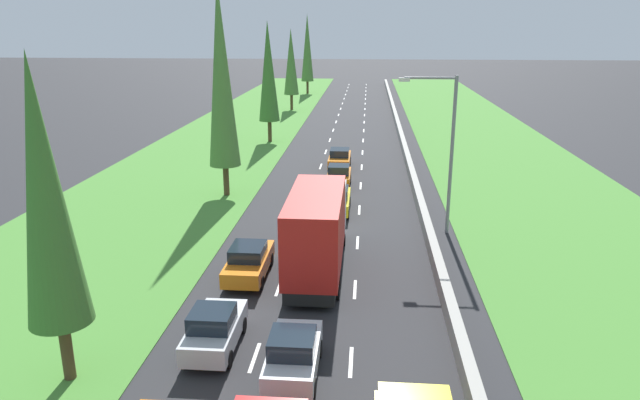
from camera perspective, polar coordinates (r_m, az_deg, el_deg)
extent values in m
plane|color=#28282B|center=(64.43, 2.71, 6.36)|extent=(300.00, 300.00, 0.00)
cube|color=#478433|center=(66.07, -8.39, 6.47)|extent=(14.00, 140.00, 0.04)
cube|color=#478433|center=(65.54, 15.41, 5.97)|extent=(14.00, 140.00, 0.04)
cube|color=#9E9B93|center=(64.42, 7.82, 6.60)|extent=(0.44, 120.00, 0.85)
cube|color=white|center=(22.04, -6.42, -15.07)|extent=(0.14, 2.00, 0.01)
cube|color=white|center=(27.24, -4.02, -8.47)|extent=(0.14, 2.00, 0.01)
cube|color=white|center=(32.71, -2.46, -4.01)|extent=(0.14, 2.00, 0.01)
cube|color=white|center=(38.34, -1.37, -0.85)|extent=(0.14, 2.00, 0.01)
cube|color=white|center=(44.07, -0.56, 1.50)|extent=(0.14, 2.00, 0.01)
cube|color=white|center=(49.87, 0.07, 3.31)|extent=(0.14, 2.00, 0.01)
cube|color=white|center=(55.70, 0.57, 4.73)|extent=(0.14, 2.00, 0.01)
cube|color=white|center=(61.57, 0.97, 5.89)|extent=(0.14, 2.00, 0.01)
cube|color=white|center=(67.46, 1.30, 6.85)|extent=(0.14, 2.00, 0.01)
cube|color=white|center=(73.37, 1.59, 7.65)|extent=(0.14, 2.00, 0.01)
cube|color=white|center=(79.29, 1.83, 8.33)|extent=(0.14, 2.00, 0.01)
cube|color=white|center=(85.23, 2.03, 8.91)|extent=(0.14, 2.00, 0.01)
cube|color=white|center=(91.17, 2.21, 9.42)|extent=(0.14, 2.00, 0.01)
cube|color=white|center=(97.12, 2.37, 9.87)|extent=(0.14, 2.00, 0.01)
cube|color=white|center=(103.07, 2.52, 10.27)|extent=(0.14, 2.00, 0.01)
cube|color=white|center=(109.03, 2.64, 10.62)|extent=(0.14, 2.00, 0.01)
cube|color=white|center=(115.00, 2.75, 10.93)|extent=(0.14, 2.00, 0.01)
cube|color=white|center=(120.97, 2.86, 11.22)|extent=(0.14, 2.00, 0.01)
cube|color=white|center=(21.70, 3.04, -15.54)|extent=(0.14, 2.00, 0.01)
cube|color=white|center=(26.96, 3.44, -8.73)|extent=(0.14, 2.00, 0.01)
cube|color=white|center=(32.48, 3.69, -4.18)|extent=(0.14, 2.00, 0.01)
cube|color=white|center=(38.15, 3.87, -0.97)|extent=(0.14, 2.00, 0.01)
cube|color=white|center=(43.90, 4.00, 1.40)|extent=(0.14, 2.00, 0.01)
cube|color=white|center=(49.72, 4.10, 3.22)|extent=(0.14, 2.00, 0.01)
cube|color=white|center=(55.57, 4.18, 4.66)|extent=(0.14, 2.00, 0.01)
cube|color=white|center=(61.45, 4.24, 5.83)|extent=(0.14, 2.00, 0.01)
cube|color=white|center=(67.35, 4.30, 6.79)|extent=(0.14, 2.00, 0.01)
cube|color=white|center=(73.27, 4.34, 7.59)|extent=(0.14, 2.00, 0.01)
cube|color=white|center=(79.20, 4.38, 8.28)|extent=(0.14, 2.00, 0.01)
cube|color=white|center=(85.14, 4.42, 8.87)|extent=(0.14, 2.00, 0.01)
cube|color=white|center=(91.09, 4.44, 9.38)|extent=(0.14, 2.00, 0.01)
cube|color=white|center=(97.04, 4.47, 9.83)|extent=(0.14, 2.00, 0.01)
cube|color=white|center=(103.00, 4.49, 10.23)|extent=(0.14, 2.00, 0.01)
cube|color=white|center=(108.96, 4.51, 10.58)|extent=(0.14, 2.00, 0.01)
cube|color=white|center=(114.93, 4.53, 10.90)|extent=(0.14, 2.00, 0.01)
cube|color=white|center=(120.90, 4.55, 11.19)|extent=(0.14, 2.00, 0.01)
cube|color=silver|center=(20.66, -2.59, -15.07)|extent=(1.68, 3.90, 0.76)
cube|color=#19232D|center=(20.05, -2.73, -13.82)|extent=(1.52, 1.60, 0.64)
cylinder|color=black|center=(21.98, -4.20, -14.15)|extent=(0.22, 0.64, 0.64)
cylinder|color=black|center=(21.82, -0.13, -14.35)|extent=(0.22, 0.64, 0.64)
cylinder|color=black|center=(19.97, -5.30, -17.68)|extent=(0.22, 0.64, 0.64)
cylinder|color=black|center=(19.79, -0.74, -17.95)|extent=(0.22, 0.64, 0.64)
cube|color=black|center=(28.83, -0.21, -5.66)|extent=(2.20, 9.40, 0.56)
cube|color=white|center=(31.68, 0.33, -0.63)|extent=(2.40, 2.20, 2.50)
cube|color=#B21E19|center=(27.11, -0.42, -2.77)|extent=(2.44, 7.20, 3.30)
cylinder|color=black|center=(32.09, -1.71, -3.82)|extent=(0.22, 0.64, 0.64)
cylinder|color=black|center=(31.93, 2.30, -3.94)|extent=(0.22, 0.64, 0.64)
cylinder|color=black|center=(27.07, -3.00, -7.88)|extent=(0.22, 0.64, 0.64)
cylinder|color=black|center=(26.88, 1.79, -8.05)|extent=(0.22, 0.64, 0.64)
cylinder|color=black|center=(26.10, -3.31, -8.87)|extent=(0.22, 0.64, 0.64)
cylinder|color=black|center=(25.90, 1.67, -9.05)|extent=(0.22, 0.64, 0.64)
cube|color=yellow|center=(37.54, 1.56, -0.16)|extent=(1.76, 4.50, 0.72)
cube|color=#19232D|center=(37.21, 1.56, 0.75)|extent=(1.56, 1.90, 0.60)
cylinder|color=black|center=(39.03, 0.50, -0.04)|extent=(0.22, 0.64, 0.64)
cylinder|color=black|center=(38.95, 2.84, -0.10)|extent=(0.22, 0.64, 0.64)
cylinder|color=black|center=(36.37, 0.18, -1.31)|extent=(0.22, 0.64, 0.64)
cylinder|color=black|center=(36.29, 2.70, -1.37)|extent=(0.22, 0.64, 0.64)
cube|color=silver|center=(22.46, -10.23, -12.54)|extent=(1.68, 3.90, 0.76)
cube|color=#19232D|center=(21.87, -10.52, -11.32)|extent=(1.52, 1.60, 0.64)
cylinder|color=black|center=(23.85, -11.24, -11.80)|extent=(0.22, 0.64, 0.64)
cylinder|color=black|center=(23.50, -7.59, -12.07)|extent=(0.22, 0.64, 0.64)
cylinder|color=black|center=(21.85, -12.99, -14.77)|extent=(0.22, 0.64, 0.64)
cylinder|color=black|center=(21.47, -8.97, -15.14)|extent=(0.22, 0.64, 0.64)
cube|color=orange|center=(43.42, 1.87, 2.21)|extent=(1.68, 3.90, 0.76)
cube|color=#19232D|center=(42.95, 1.85, 3.01)|extent=(1.52, 1.60, 0.64)
cylinder|color=black|center=(44.72, 0.97, 2.14)|extent=(0.22, 0.64, 0.64)
cylinder|color=black|center=(44.65, 2.91, 2.10)|extent=(0.22, 0.64, 0.64)
cylinder|color=black|center=(42.39, 0.75, 1.32)|extent=(0.22, 0.64, 0.64)
cylinder|color=black|center=(42.32, 2.81, 1.28)|extent=(0.22, 0.64, 0.64)
cube|color=orange|center=(49.34, 1.94, 3.96)|extent=(1.76, 4.50, 0.72)
cube|color=#19232D|center=(49.05, 1.94, 4.67)|extent=(1.56, 1.90, 0.60)
cylinder|color=black|center=(50.82, 1.11, 3.92)|extent=(0.22, 0.64, 0.64)
cylinder|color=black|center=(50.75, 2.91, 3.89)|extent=(0.22, 0.64, 0.64)
cylinder|color=black|center=(48.11, 0.90, 3.19)|extent=(0.22, 0.64, 0.64)
cylinder|color=black|center=(48.04, 2.80, 3.15)|extent=(0.22, 0.64, 0.64)
cube|color=orange|center=(28.19, -6.96, -6.15)|extent=(1.76, 4.50, 0.72)
cube|color=#19232D|center=(27.80, -7.07, -5.02)|extent=(1.56, 1.90, 0.60)
cylinder|color=black|center=(29.75, -7.92, -5.69)|extent=(0.22, 0.64, 0.64)
cylinder|color=black|center=(29.45, -4.87, -5.82)|extent=(0.22, 0.64, 0.64)
cylinder|color=black|center=(27.26, -9.18, -7.90)|extent=(0.22, 0.64, 0.64)
cylinder|color=black|center=(26.93, -5.84, -8.08)|extent=(0.22, 0.64, 0.64)
cylinder|color=#4C3823|center=(21.96, -23.53, -13.32)|extent=(0.40, 0.40, 2.20)
cone|color=#3D752D|center=(19.93, -25.35, 0.56)|extent=(2.07, 2.07, 8.77)
cylinder|color=#4C3823|center=(41.61, -9.16, 1.92)|extent=(0.41, 0.41, 2.20)
cone|color=#4C7F38|center=(40.40, -9.65, 12.01)|extent=(2.17, 2.17, 12.44)
cylinder|color=#4C3823|center=(60.68, -4.93, 6.72)|extent=(0.40, 0.40, 2.20)
cone|color=#3D752D|center=(59.93, -5.08, 12.43)|extent=(2.10, 2.10, 9.91)
cylinder|color=#4C3823|center=(83.97, -2.79, 9.54)|extent=(0.40, 0.40, 2.20)
cone|color=#4C7F38|center=(83.45, -2.85, 13.36)|extent=(2.08, 2.08, 9.02)
cylinder|color=#4C3823|center=(104.27, -1.23, 10.96)|extent=(0.40, 0.40, 2.20)
cone|color=#4C7F38|center=(103.81, -1.25, 14.66)|extent=(2.14, 2.14, 11.29)
cylinder|color=gray|center=(33.54, 12.74, 4.13)|extent=(0.20, 0.20, 9.00)
cylinder|color=gray|center=(32.73, 10.76, 11.66)|extent=(2.80, 0.12, 0.12)
cube|color=silver|center=(32.62, 8.25, 11.58)|extent=(0.60, 0.28, 0.20)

